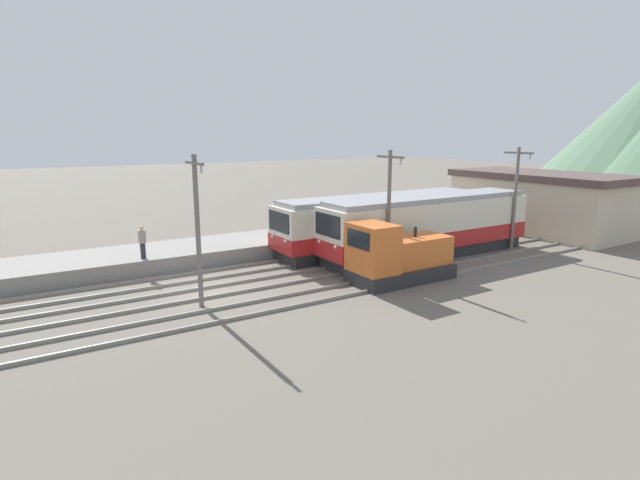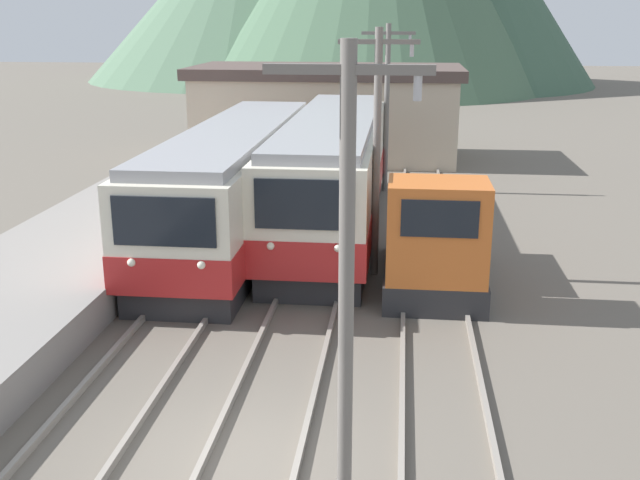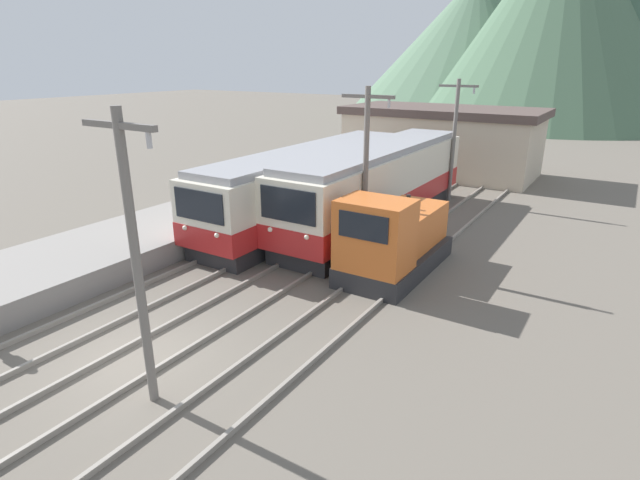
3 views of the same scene
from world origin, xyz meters
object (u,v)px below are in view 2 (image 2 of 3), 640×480
at_px(catenary_mast_near, 347,274).
at_px(catenary_mast_far, 387,101).
at_px(commuter_train_left, 238,186).
at_px(shunting_locomotive, 434,239).
at_px(commuter_train_center, 333,178).
at_px(catenary_mast_mid, 377,144).

height_order(catenary_mast_near, catenary_mast_far, same).
relative_size(commuter_train_left, shunting_locomotive, 2.69).
xyz_separation_m(commuter_train_left, catenary_mast_far, (4.31, 6.99, 1.87)).
relative_size(commuter_train_center, shunting_locomotive, 2.66).
bearing_deg(shunting_locomotive, catenary_mast_mid, 156.48).
xyz_separation_m(catenary_mast_near, catenary_mast_far, (0.00, 19.99, 0.00)).
distance_m(commuter_train_left, catenary_mast_mid, 5.57).
height_order(commuter_train_left, shunting_locomotive, commuter_train_left).
height_order(shunting_locomotive, catenary_mast_mid, catenary_mast_mid).
distance_m(catenary_mast_mid, catenary_mast_far, 9.99).
bearing_deg(catenary_mast_mid, catenary_mast_far, 90.00).
xyz_separation_m(commuter_train_center, catenary_mast_near, (1.51, -14.27, 1.80)).
height_order(commuter_train_left, catenary_mast_mid, catenary_mast_mid).
distance_m(shunting_locomotive, catenary_mast_near, 9.73).
relative_size(shunting_locomotive, catenary_mast_far, 0.84).
bearing_deg(shunting_locomotive, catenary_mast_far, 97.98).
relative_size(commuter_train_center, catenary_mast_mid, 2.24).
bearing_deg(catenary_mast_near, shunting_locomotive, 80.93).
bearing_deg(catenary_mast_mid, catenary_mast_near, -90.00).
bearing_deg(catenary_mast_mid, shunting_locomotive, -23.52).
height_order(commuter_train_left, catenary_mast_far, catenary_mast_far).
relative_size(catenary_mast_mid, catenary_mast_far, 1.00).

